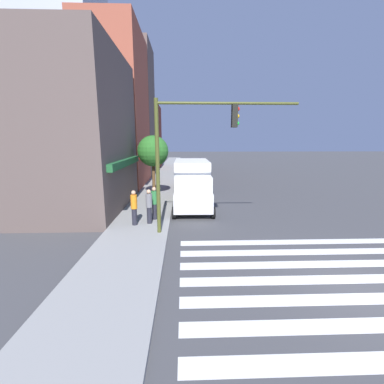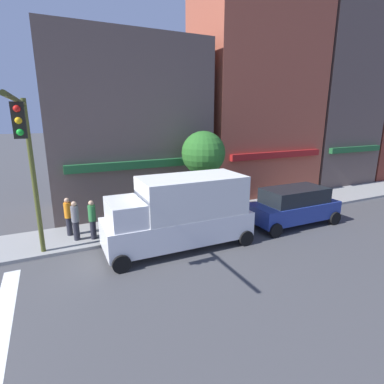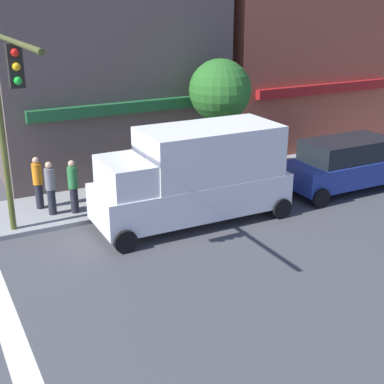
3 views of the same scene
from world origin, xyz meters
name	(u,v)px [view 2 (image 2 of 3)]	position (x,y,z in m)	size (l,w,h in m)	color
storefront_row	(294,105)	(22.25, 11.50, 6.23)	(33.94, 5.30, 15.49)	brown
tower_distant	(356,17)	(50.52, 29.45, 20.26)	(16.28, 14.91, 40.53)	#B2B7C1
traffic_signal	(28,154)	(4.62, 4.87, 4.27)	(0.32, 6.18, 6.09)	#474C1E
box_truck_white	(180,212)	(9.95, 4.70, 1.59)	(6.21, 2.42, 3.04)	white
suv_blue	(294,205)	(16.26, 4.70, 1.03)	(4.70, 2.12, 1.94)	navy
pedestrian_orange_vest	(68,216)	(5.73, 7.74, 1.07)	(0.32, 0.32, 1.77)	#23232D
pedestrian_green_top	(92,219)	(6.66, 6.83, 1.07)	(0.32, 0.32, 1.77)	#23232D
pedestrian_grey_coat	(75,220)	(5.97, 7.02, 1.07)	(0.32, 0.32, 1.77)	#23232D
street_tree	(203,154)	(12.48, 7.50, 3.56)	(2.28, 2.28, 4.58)	brown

